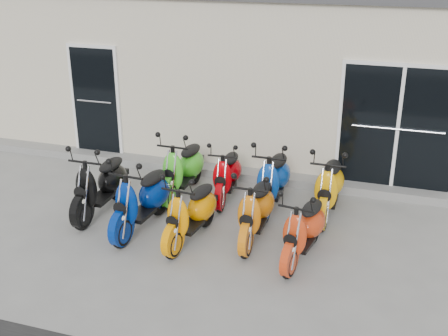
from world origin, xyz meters
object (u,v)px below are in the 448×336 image
at_px(scooter_front_blue, 141,191).
at_px(scooter_back_yellow, 330,179).
at_px(scooter_front_orange_a, 191,205).
at_px(scooter_front_red, 304,222).
at_px(scooter_front_orange_b, 256,203).
at_px(scooter_front_black, 100,177).
at_px(scooter_back_green, 183,161).
at_px(scooter_back_red, 227,168).
at_px(scooter_back_blue, 274,172).

height_order(scooter_front_blue, scooter_back_yellow, scooter_front_blue).
relative_size(scooter_front_blue, scooter_front_orange_a, 1.09).
bearing_deg(scooter_front_orange_a, scooter_front_blue, 179.60).
relative_size(scooter_front_red, scooter_back_yellow, 0.92).
height_order(scooter_front_orange_a, scooter_front_orange_b, scooter_front_orange_b).
height_order(scooter_front_black, scooter_back_green, scooter_front_black).
bearing_deg(scooter_back_red, scooter_back_green, -178.32).
distance_m(scooter_front_black, scooter_back_green, 1.46).
bearing_deg(scooter_back_yellow, scooter_front_blue, -153.07).
xyz_separation_m(scooter_back_green, scooter_back_yellow, (2.52, 0.01, -0.01)).
relative_size(scooter_front_black, scooter_front_red, 1.11).
relative_size(scooter_front_red, scooter_back_green, 0.91).
relative_size(scooter_front_orange_b, scooter_back_blue, 0.94).
xyz_separation_m(scooter_front_orange_a, scooter_back_blue, (0.89, 1.47, 0.05)).
bearing_deg(scooter_front_blue, scooter_front_orange_a, -2.79).
bearing_deg(scooter_front_red, scooter_back_blue, 126.17).
bearing_deg(scooter_front_red, scooter_back_yellow, 93.14).
bearing_deg(scooter_front_red, scooter_front_orange_a, -171.60).
bearing_deg(scooter_back_green, scooter_back_blue, 1.07).
xyz_separation_m(scooter_front_blue, scooter_back_blue, (1.73, 1.37, -0.01)).
distance_m(scooter_front_black, scooter_front_blue, 0.93).
height_order(scooter_front_orange_a, scooter_front_red, scooter_front_orange_a).
relative_size(scooter_front_orange_b, scooter_back_red, 1.06).
height_order(scooter_front_black, scooter_back_yellow, scooter_front_black).
xyz_separation_m(scooter_front_orange_a, scooter_back_yellow, (1.80, 1.48, 0.04)).
xyz_separation_m(scooter_back_red, scooter_back_blue, (0.83, -0.09, 0.07)).
height_order(scooter_back_blue, scooter_back_yellow, scooter_back_blue).
xyz_separation_m(scooter_front_orange_a, scooter_front_orange_b, (0.89, 0.34, 0.01)).
relative_size(scooter_front_orange_a, scooter_front_orange_b, 0.98).
distance_m(scooter_front_blue, scooter_front_orange_a, 0.85).
xyz_separation_m(scooter_front_black, scooter_front_orange_a, (1.72, -0.41, -0.05)).
distance_m(scooter_front_black, scooter_front_orange_b, 2.61).
bearing_deg(scooter_front_orange_a, scooter_back_green, 122.73).
bearing_deg(scooter_front_black, scooter_front_orange_b, -1.55).
bearing_deg(scooter_front_blue, scooter_back_red, 62.75).
relative_size(scooter_back_red, scooter_back_blue, 0.89).
relative_size(scooter_front_orange_b, scooter_front_red, 1.04).
height_order(scooter_front_orange_b, scooter_back_yellow, scooter_back_yellow).
distance_m(scooter_front_blue, scooter_back_yellow, 2.98).
xyz_separation_m(scooter_front_orange_a, scooter_front_red, (1.66, -0.00, -0.01)).
relative_size(scooter_back_green, scooter_back_blue, 1.00).
xyz_separation_m(scooter_back_green, scooter_back_blue, (1.60, 0.00, -0.00)).
xyz_separation_m(scooter_back_blue, scooter_back_yellow, (0.91, 0.01, -0.01)).
distance_m(scooter_front_black, scooter_back_yellow, 3.68).
bearing_deg(scooter_front_black, scooter_back_red, 33.01).
height_order(scooter_front_orange_a, scooter_back_blue, scooter_back_blue).
bearing_deg(scooter_back_green, scooter_front_red, -30.72).
relative_size(scooter_front_orange_a, scooter_back_blue, 0.93).
bearing_deg(scooter_front_black, scooter_front_red, -6.98).
bearing_deg(scooter_front_orange_b, scooter_back_blue, 89.10).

